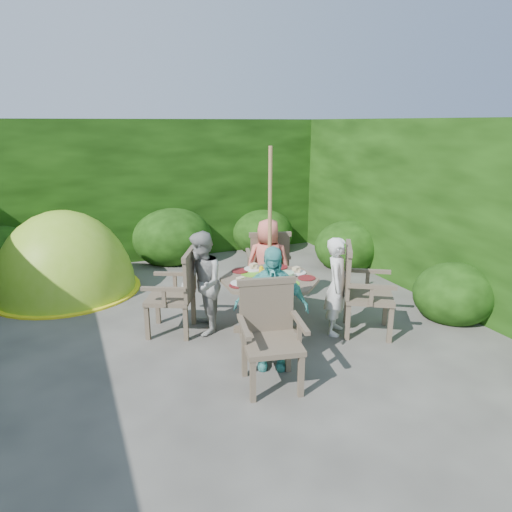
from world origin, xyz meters
name	(u,v)px	position (x,y,z in m)	size (l,w,h in m)	color
ground	(191,344)	(0.00, 0.00, 0.00)	(60.00, 60.00, 0.00)	#43413C
hedge_enclosure	(160,216)	(0.00, 1.33, 1.25)	(9.00, 9.00, 2.50)	black
patio_table	(270,287)	(0.97, -0.06, 0.58)	(1.55, 1.55, 0.82)	#493E30
parasol_pole	(270,244)	(0.96, -0.06, 1.10)	(0.04, 0.04, 2.20)	#9C703E
garden_chair_right	(361,289)	(1.97, -0.49, 0.55)	(0.79, 0.81, 1.03)	#493E30
garden_chair_left	(177,291)	(-0.04, 0.37, 0.52)	(0.72, 0.75, 0.98)	#493E30
garden_chair_back	(268,264)	(1.41, 0.94, 0.52)	(0.71, 0.66, 0.98)	#493E30
garden_chair_front	(270,333)	(0.51, -1.06, 0.52)	(0.68, 0.63, 0.97)	#493E30
child_right	(337,286)	(1.70, -0.38, 0.59)	(0.43, 0.28, 1.18)	white
child_left	(202,283)	(0.23, 0.26, 0.62)	(0.60, 0.47, 1.24)	#A1A19C
child_back	(268,264)	(1.28, 0.67, 0.61)	(0.60, 0.39, 1.23)	#E16B5C
child_front	(271,308)	(0.64, -0.80, 0.65)	(0.76, 0.32, 1.29)	#4DB5AF
dome_tent	(68,291)	(-1.25, 2.39, 0.00)	(2.21, 2.21, 2.45)	#8FC726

